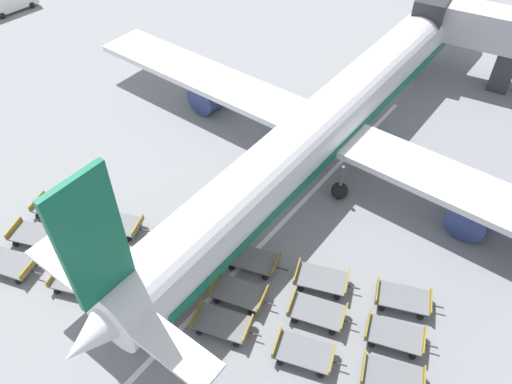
% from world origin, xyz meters
% --- Properties ---
extents(ground_plane, '(500.00, 500.00, 0.00)m').
position_xyz_m(ground_plane, '(0.00, 0.00, 0.00)').
color(ground_plane, gray).
extents(airplane, '(40.82, 44.74, 11.77)m').
position_xyz_m(airplane, '(14.79, -1.69, 3.32)').
color(airplane, white).
rests_on(airplane, ground_plane).
extents(service_van, '(3.14, 5.41, 1.92)m').
position_xyz_m(service_van, '(-23.27, 2.36, 1.06)').
color(service_van, white).
rests_on(service_van, ground_plane).
extents(baggage_dolly_row_near_col_a, '(3.67, 2.14, 0.92)m').
position_xyz_m(baggage_dolly_row_near_col_a, '(3.48, -20.29, 0.48)').
color(baggage_dolly_row_near_col_a, slate).
rests_on(baggage_dolly_row_near_col_a, ground_plane).
extents(baggage_dolly_row_near_col_b, '(3.66, 2.33, 0.92)m').
position_xyz_m(baggage_dolly_row_near_col_b, '(7.70, -19.20, 0.48)').
color(baggage_dolly_row_near_col_b, slate).
rests_on(baggage_dolly_row_near_col_b, ground_plane).
extents(baggage_dolly_row_near_col_c, '(3.67, 2.11, 0.92)m').
position_xyz_m(baggage_dolly_row_near_col_c, '(11.71, -18.32, 0.48)').
color(baggage_dolly_row_near_col_c, slate).
rests_on(baggage_dolly_row_near_col_c, ground_plane).
extents(baggage_dolly_row_near_col_d, '(3.67, 2.15, 0.92)m').
position_xyz_m(baggage_dolly_row_near_col_d, '(15.91, -17.31, 0.48)').
color(baggage_dolly_row_near_col_d, slate).
rests_on(baggage_dolly_row_near_col_d, ground_plane).
extents(baggage_dolly_row_near_col_e, '(3.67, 2.18, 0.92)m').
position_xyz_m(baggage_dolly_row_near_col_e, '(20.23, -16.60, 0.48)').
color(baggage_dolly_row_near_col_e, slate).
rests_on(baggage_dolly_row_near_col_e, ground_plane).
extents(baggage_dolly_row_near_col_f, '(3.67, 2.28, 0.92)m').
position_xyz_m(baggage_dolly_row_near_col_f, '(24.37, -15.58, 0.48)').
color(baggage_dolly_row_near_col_f, slate).
rests_on(baggage_dolly_row_near_col_f, ground_plane).
extents(baggage_dolly_row_mid_a_col_a, '(3.67, 2.32, 0.92)m').
position_xyz_m(baggage_dolly_row_mid_a_col_a, '(3.08, -18.09, 0.48)').
color(baggage_dolly_row_mid_a_col_a, slate).
rests_on(baggage_dolly_row_mid_a_col_a, ground_plane).
extents(baggage_dolly_row_mid_a_col_b, '(3.66, 2.06, 0.92)m').
position_xyz_m(baggage_dolly_row_mid_a_col_b, '(7.30, -17.05, 0.48)').
color(baggage_dolly_row_mid_a_col_b, slate).
rests_on(baggage_dolly_row_mid_a_col_b, ground_plane).
extents(baggage_dolly_row_mid_a_col_c, '(3.67, 2.12, 0.92)m').
position_xyz_m(baggage_dolly_row_mid_a_col_c, '(11.45, -16.34, 0.48)').
color(baggage_dolly_row_mid_a_col_c, slate).
rests_on(baggage_dolly_row_mid_a_col_c, ground_plane).
extents(baggage_dolly_row_mid_a_col_d, '(3.66, 2.05, 0.92)m').
position_xyz_m(baggage_dolly_row_mid_a_col_d, '(15.65, -15.32, 0.48)').
color(baggage_dolly_row_mid_a_col_d, slate).
rests_on(baggage_dolly_row_mid_a_col_d, ground_plane).
extents(baggage_dolly_row_mid_a_col_e, '(3.67, 2.13, 0.92)m').
position_xyz_m(baggage_dolly_row_mid_a_col_e, '(19.78, -14.23, 0.48)').
color(baggage_dolly_row_mid_a_col_e, slate).
rests_on(baggage_dolly_row_mid_a_col_e, ground_plane).
extents(baggage_dolly_row_mid_a_col_f, '(3.67, 2.18, 0.92)m').
position_xyz_m(baggage_dolly_row_mid_a_col_f, '(23.71, -13.43, 0.48)').
color(baggage_dolly_row_mid_a_col_f, slate).
rests_on(baggage_dolly_row_mid_a_col_f, ground_plane).
extents(baggage_dolly_row_mid_b_col_a, '(3.67, 2.20, 0.92)m').
position_xyz_m(baggage_dolly_row_mid_b_col_a, '(2.54, -15.86, 0.48)').
color(baggage_dolly_row_mid_b_col_a, slate).
rests_on(baggage_dolly_row_mid_b_col_a, ground_plane).
extents(baggage_dolly_row_mid_b_col_b, '(3.67, 2.32, 0.92)m').
position_xyz_m(baggage_dolly_row_mid_b_col_b, '(6.66, -14.91, 0.48)').
color(baggage_dolly_row_mid_b_col_b, slate).
rests_on(baggage_dolly_row_mid_b_col_b, ground_plane).
extents(baggage_dolly_row_mid_b_col_c, '(3.66, 2.06, 0.92)m').
position_xyz_m(baggage_dolly_row_mid_b_col_c, '(10.99, -14.03, 0.48)').
color(baggage_dolly_row_mid_b_col_c, slate).
rests_on(baggage_dolly_row_mid_b_col_c, ground_plane).
extents(baggage_dolly_row_mid_b_col_d, '(3.67, 2.13, 0.92)m').
position_xyz_m(baggage_dolly_row_mid_b_col_d, '(15.14, -13.05, 0.48)').
color(baggage_dolly_row_mid_b_col_d, slate).
rests_on(baggage_dolly_row_mid_b_col_d, ground_plane).
extents(baggage_dolly_row_mid_b_col_e, '(3.67, 2.27, 0.92)m').
position_xyz_m(baggage_dolly_row_mid_b_col_e, '(19.09, -12.25, 0.48)').
color(baggage_dolly_row_mid_b_col_e, slate).
rests_on(baggage_dolly_row_mid_b_col_e, ground_plane).
extents(baggage_dolly_row_mid_b_col_f, '(3.67, 2.32, 0.92)m').
position_xyz_m(baggage_dolly_row_mid_b_col_f, '(23.35, -11.14, 0.48)').
color(baggage_dolly_row_mid_b_col_f, slate).
rests_on(baggage_dolly_row_mid_b_col_f, ground_plane).
extents(stand_guidance_stripe, '(4.31, 35.46, 0.01)m').
position_xyz_m(stand_guidance_stripe, '(14.85, -11.26, 0.00)').
color(stand_guidance_stripe, white).
rests_on(stand_guidance_stripe, ground_plane).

